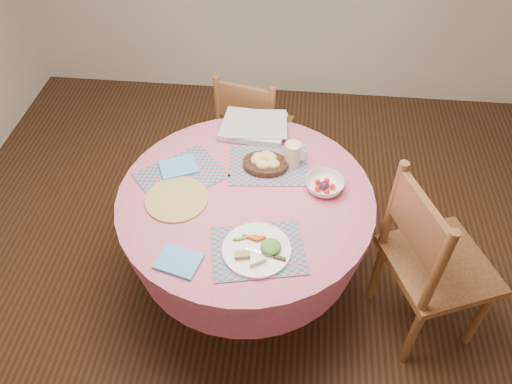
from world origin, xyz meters
TOP-DOWN VIEW (x-y plane):
  - ground at (0.00, 0.00)m, footprint 4.00×4.00m
  - dining_table at (0.00, 0.00)m, footprint 1.24×1.24m
  - chair_right at (0.90, -0.15)m, footprint 0.61×0.62m
  - chair_back at (-0.06, 0.86)m, footprint 0.50×0.49m
  - placemat_front at (0.09, -0.32)m, footprint 0.45×0.38m
  - placemat_left at (-0.34, 0.10)m, footprint 0.50×0.49m
  - placemat_back at (0.09, 0.22)m, footprint 0.43×0.34m
  - wicker_trivet at (-0.32, -0.06)m, footprint 0.30×0.30m
  - napkin_near at (-0.24, -0.42)m, footprint 0.21×0.18m
  - napkin_far at (-0.36, 0.15)m, footprint 0.22×0.20m
  - dinner_plate at (0.09, -0.33)m, footprint 0.30×0.30m
  - bread_bowl at (0.08, 0.21)m, footprint 0.23×0.23m
  - latte_mug at (0.21, 0.24)m, footprint 0.12×0.08m
  - fruit_bowl at (0.37, 0.08)m, footprint 0.19×0.19m
  - newspaper_stack at (-0.01, 0.50)m, footprint 0.37×0.30m

SIDE VIEW (x-z plane):
  - ground at x=0.00m, z-range 0.00..0.00m
  - chair_back at x=-0.06m, z-range 0.02..0.92m
  - chair_right at x=0.90m, z-range 0.02..1.06m
  - dining_table at x=0.00m, z-range 0.18..0.93m
  - placemat_front at x=0.09m, z-range 0.75..0.76m
  - placemat_left at x=-0.34m, z-range 0.75..0.76m
  - placemat_back at x=0.09m, z-range 0.75..0.76m
  - wicker_trivet at x=-0.32m, z-range 0.75..0.76m
  - napkin_near at x=-0.24m, z-range 0.75..0.76m
  - napkin_far at x=-0.36m, z-range 0.76..0.77m
  - dinner_plate at x=0.09m, z-range 0.74..0.80m
  - newspaper_stack at x=-0.01m, z-range 0.76..0.80m
  - fruit_bowl at x=0.37m, z-range 0.75..0.81m
  - bread_bowl at x=0.08m, z-range 0.75..0.83m
  - latte_mug at x=0.21m, z-range 0.76..0.88m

